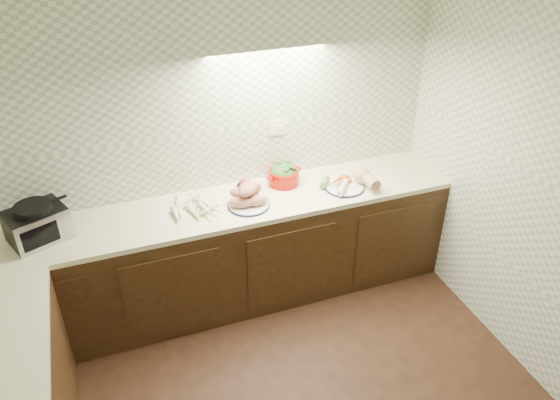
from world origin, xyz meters
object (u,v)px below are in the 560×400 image
object	(u,v)px
toaster_oven	(37,223)
veg_plate	(352,180)
onion_bowl	(247,187)
sweet_potato_plate	(248,197)
dutch_oven	(284,174)
parsnip_pile	(189,209)

from	to	relation	value
toaster_oven	veg_plate	distance (m)	2.28
onion_bowl	sweet_potato_plate	bearing A→B (deg)	-105.22
toaster_oven	onion_bowl	world-z (taller)	toaster_oven
veg_plate	dutch_oven	bearing A→B (deg)	155.52
veg_plate	onion_bowl	bearing A→B (deg)	166.62
toaster_oven	onion_bowl	distance (m)	1.49
parsnip_pile	onion_bowl	bearing A→B (deg)	15.10
parsnip_pile	sweet_potato_plate	bearing A→B (deg)	-6.16
toaster_oven	sweet_potato_plate	size ratio (longest dim) A/B	1.44
dutch_oven	veg_plate	bearing A→B (deg)	-40.48
dutch_oven	veg_plate	world-z (taller)	dutch_oven
onion_bowl	veg_plate	world-z (taller)	veg_plate
parsnip_pile	dutch_oven	world-z (taller)	dutch_oven
veg_plate	parsnip_pile	bearing A→B (deg)	177.35
sweet_potato_plate	veg_plate	distance (m)	0.84
parsnip_pile	veg_plate	distance (m)	1.28
parsnip_pile	veg_plate	size ratio (longest dim) A/B	1.04
onion_bowl	dutch_oven	size ratio (longest dim) A/B	0.56
parsnip_pile	onion_bowl	size ratio (longest dim) A/B	2.65
sweet_potato_plate	veg_plate	size ratio (longest dim) A/B	0.73
parsnip_pile	sweet_potato_plate	size ratio (longest dim) A/B	1.43
toaster_oven	veg_plate	world-z (taller)	toaster_oven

